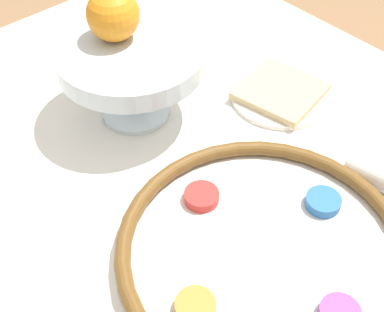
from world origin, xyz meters
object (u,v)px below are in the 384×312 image
at_px(fruit_stand, 132,61).
at_px(orange_fruit, 114,14).
at_px(seder_plate, 264,251).
at_px(bread_plate, 280,94).

height_order(fruit_stand, orange_fruit, orange_fruit).
relative_size(seder_plate, orange_fruit, 4.76).
xyz_separation_m(seder_plate, orange_fruit, (0.35, -0.05, 0.14)).
distance_m(orange_fruit, bread_plate, 0.29).
bearing_deg(seder_plate, fruit_stand, -8.96).
height_order(fruit_stand, bread_plate, fruit_stand).
distance_m(seder_plate, fruit_stand, 0.33).
bearing_deg(fruit_stand, seder_plate, 171.04).
relative_size(seder_plate, fruit_stand, 1.66).
bearing_deg(bread_plate, fruit_stand, 57.18).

